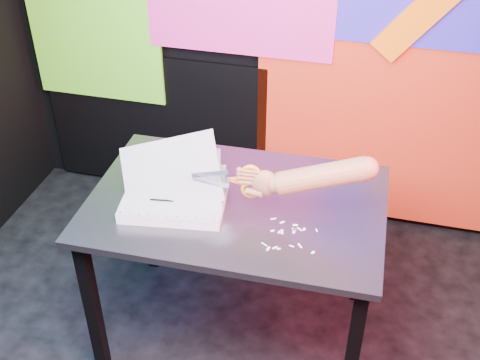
# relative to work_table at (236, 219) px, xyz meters

# --- Properties ---
(room) EXTENTS (3.01, 3.01, 2.71)m
(room) POSITION_rel_work_table_xyz_m (0.02, -0.50, 0.69)
(room) COLOR black
(room) RESTS_ON ground
(backdrop) EXTENTS (2.88, 0.05, 2.08)m
(backdrop) POSITION_rel_work_table_xyz_m (0.08, 0.96, 0.30)
(backdrop) COLOR red
(backdrop) RESTS_ON ground
(work_table) EXTENTS (1.18, 0.80, 0.75)m
(work_table) POSITION_rel_work_table_xyz_m (0.00, 0.00, 0.00)
(work_table) COLOR black
(work_table) RESTS_ON ground
(printout_stack) EXTENTS (0.46, 0.34, 0.30)m
(printout_stack) POSITION_rel_work_table_xyz_m (-0.23, -0.08, 0.12)
(printout_stack) COLOR silver
(printout_stack) RESTS_ON work_table
(scissors) EXTENTS (0.27, 0.03, 0.15)m
(scissors) POSITION_rel_work_table_xyz_m (0.05, -0.06, 0.24)
(scissors) COLOR #AFBCD9
(scissors) RESTS_ON printout_stack
(hand_forearm) EXTENTS (0.50, 0.11, 0.21)m
(hand_forearm) POSITION_rel_work_table_xyz_m (0.30, -0.04, 0.29)
(hand_forearm) COLOR #AF6A3D
(hand_forearm) RESTS_ON work_table
(paper_clippings) EXTENTS (0.20, 0.19, 0.00)m
(paper_clippings) POSITION_rel_work_table_xyz_m (0.23, -0.15, 0.09)
(paper_clippings) COLOR silver
(paper_clippings) RESTS_ON work_table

